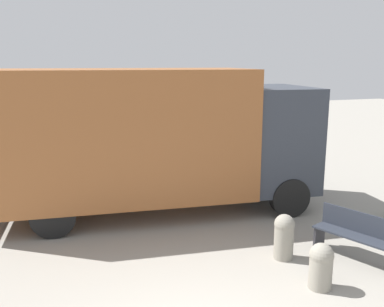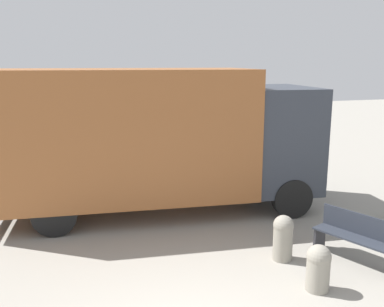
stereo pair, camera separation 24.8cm
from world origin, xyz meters
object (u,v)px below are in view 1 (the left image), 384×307
park_bench (358,234)px  bollard_near_bench (321,264)px  delivery_truck (154,135)px  bollard_far_bench (284,235)px

park_bench → bollard_near_bench: (-1.30, -0.67, -0.07)m
delivery_truck → park_bench: bearing=-46.9°
bollard_near_bench → bollard_far_bench: size_ratio=0.90×
delivery_truck → bollard_near_bench: (1.62, -4.51, -1.49)m
park_bench → bollard_far_bench: (-1.29, 0.48, -0.02)m
bollard_far_bench → bollard_near_bench: bearing=-90.1°
delivery_truck → bollard_near_bench: 5.01m
park_bench → bollard_near_bench: bearing=95.0°
delivery_truck → bollard_far_bench: delivery_truck is taller
park_bench → bollard_far_bench: bearing=47.4°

